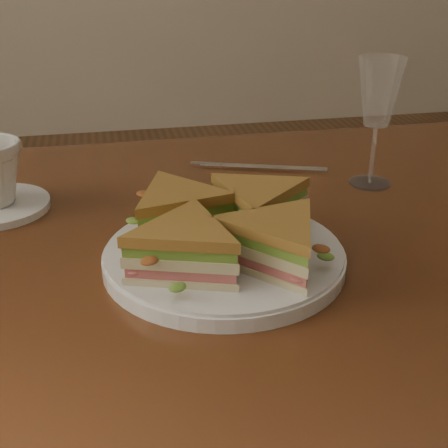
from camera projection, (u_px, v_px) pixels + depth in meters
The scene contains 7 objects.
table at pixel (235, 301), 0.82m from camera, with size 1.20×0.80×0.75m.
plate at pixel (224, 258), 0.70m from camera, with size 0.27×0.27×0.02m, color white.
sandwich_wedges at pixel (224, 228), 0.68m from camera, with size 0.29×0.29×0.06m.
crisps_mound at pixel (224, 231), 0.68m from camera, with size 0.09×0.09×0.05m, color #BD5F18, non-canonical shape.
spoon at pixel (188, 208), 0.83m from camera, with size 0.18×0.04×0.01m.
knife at pixel (254, 168), 0.98m from camera, with size 0.21×0.08×0.00m.
wine_glass at pixel (379, 95), 0.87m from camera, with size 0.07×0.07×0.19m.
Camera 1 is at (-0.15, -0.68, 1.09)m, focal length 50.00 mm.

